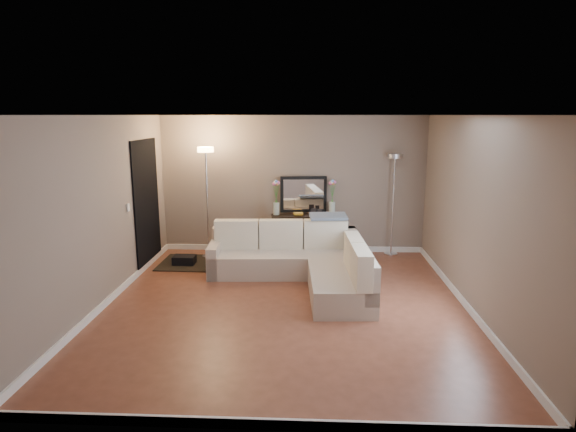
{
  "coord_description": "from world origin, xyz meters",
  "views": [
    {
      "loc": [
        0.33,
        -6.33,
        2.6
      ],
      "look_at": [
        0.0,
        0.8,
        1.1
      ],
      "focal_mm": 30.0,
      "sensor_mm": 36.0,
      "label": 1
    }
  ],
  "objects_px": {
    "sectional_sofa": "(304,261)",
    "console_table": "(300,232)",
    "floor_lamp_lit": "(207,180)",
    "floor_lamp_unlit": "(394,184)"
  },
  "relations": [
    {
      "from": "floor_lamp_lit",
      "to": "floor_lamp_unlit",
      "type": "relative_size",
      "value": 1.07
    },
    {
      "from": "sectional_sofa",
      "to": "floor_lamp_unlit",
      "type": "height_order",
      "value": "floor_lamp_unlit"
    },
    {
      "from": "sectional_sofa",
      "to": "floor_lamp_lit",
      "type": "relative_size",
      "value": 1.27
    },
    {
      "from": "sectional_sofa",
      "to": "console_table",
      "type": "xyz_separation_m",
      "value": [
        -0.09,
        1.48,
        0.11
      ]
    },
    {
      "from": "console_table",
      "to": "floor_lamp_lit",
      "type": "bearing_deg",
      "value": -170.91
    },
    {
      "from": "sectional_sofa",
      "to": "console_table",
      "type": "bearing_deg",
      "value": 93.6
    },
    {
      "from": "floor_lamp_unlit",
      "to": "console_table",
      "type": "bearing_deg",
      "value": -178.31
    },
    {
      "from": "console_table",
      "to": "floor_lamp_lit",
      "type": "xyz_separation_m",
      "value": [
        -1.69,
        -0.27,
        1.01
      ]
    },
    {
      "from": "sectional_sofa",
      "to": "console_table",
      "type": "relative_size",
      "value": 2.04
    },
    {
      "from": "sectional_sofa",
      "to": "floor_lamp_unlit",
      "type": "distance_m",
      "value": 2.46
    }
  ]
}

